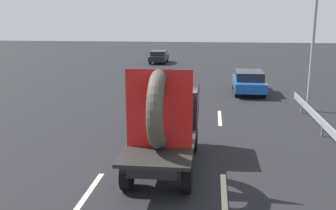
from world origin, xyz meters
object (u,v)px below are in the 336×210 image
distant_sedan (249,81)px  flatbed_truck (167,114)px  traffic_light (315,25)px  oncoming_car (159,56)px

distant_sedan → flatbed_truck: bearing=-107.1°
flatbed_truck → traffic_light: (6.42, 7.81, 2.76)m
oncoming_car → traffic_light: bearing=-61.8°
flatbed_truck → distant_sedan: size_ratio=1.26×
distant_sedan → traffic_light: traffic_light is taller
distant_sedan → traffic_light: 6.29m
traffic_light → oncoming_car: size_ratio=1.77×
flatbed_truck → distant_sedan: flatbed_truck is taller
flatbed_truck → distant_sedan: 12.81m
traffic_light → flatbed_truck: bearing=-129.4°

